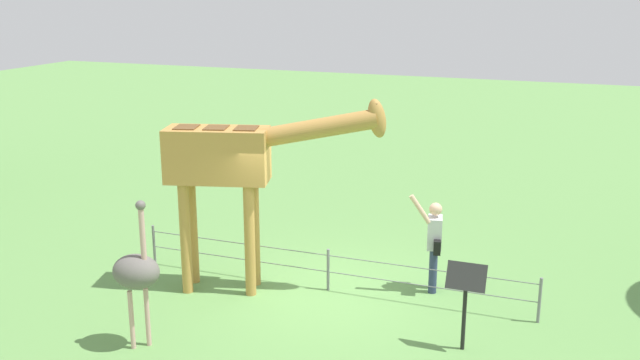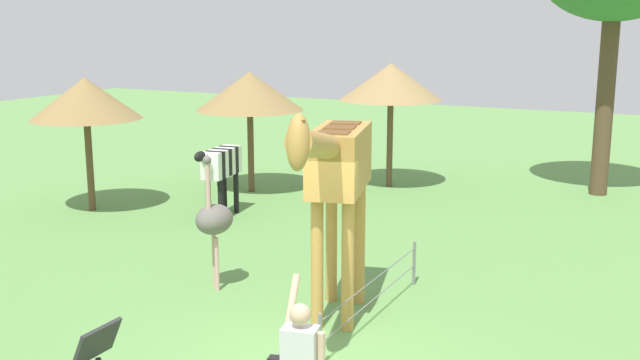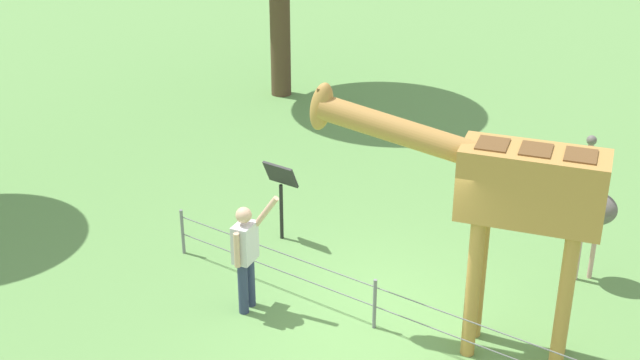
% 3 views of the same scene
% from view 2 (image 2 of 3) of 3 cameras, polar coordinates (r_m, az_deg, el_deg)
% --- Properties ---
extents(giraffe, '(3.67, 1.43, 3.38)m').
position_cam_2_polar(giraffe, '(10.61, 1.22, 0.58)').
color(giraffe, '#BC8942').
rests_on(giraffe, ground_plane).
extents(zebra, '(1.83, 0.60, 1.66)m').
position_cam_2_polar(zebra, '(16.84, -7.56, 1.02)').
color(zebra, black).
rests_on(zebra, ground_plane).
extents(ostrich, '(0.70, 0.56, 2.25)m').
position_cam_2_polar(ostrich, '(12.34, -8.02, -2.99)').
color(ostrich, '#CC9E93').
rests_on(ostrich, ground_plane).
extents(shade_hut_near, '(2.73, 2.73, 3.08)m').
position_cam_2_polar(shade_hut_near, '(19.17, -5.35, 6.70)').
color(shade_hut_near, brown).
rests_on(shade_hut_near, ground_plane).
extents(shade_hut_far, '(2.67, 2.67, 3.26)m').
position_cam_2_polar(shade_hut_far, '(19.76, 5.39, 7.38)').
color(shade_hut_far, brown).
rests_on(shade_hut_far, ground_plane).
extents(shade_hut_aside, '(2.51, 2.51, 3.09)m').
position_cam_2_polar(shade_hut_aside, '(17.95, -17.34, 5.89)').
color(shade_hut_aside, brown).
rests_on(shade_hut_aside, ground_plane).
extents(info_sign, '(0.56, 0.21, 1.32)m').
position_cam_2_polar(info_sign, '(8.25, -16.45, -12.84)').
color(info_sign, black).
rests_on(info_sign, ground_plane).
extents(wire_fence, '(7.05, 0.05, 0.75)m').
position_cam_2_polar(wire_fence, '(9.70, -0.01, -11.97)').
color(wire_fence, slate).
rests_on(wire_fence, ground_plane).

